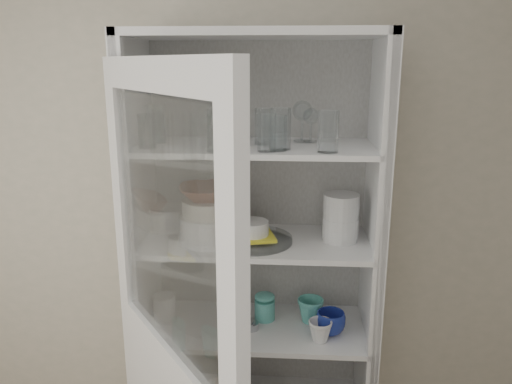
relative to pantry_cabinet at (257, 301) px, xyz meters
The scene contains 31 objects.
wall_back 0.44m from the pantry_cabinet, 140.87° to the left, with size 3.60×0.02×2.60m, color #B8B3A1.
pantry_cabinet is the anchor object (origin of this frame).
tumbler_0 0.90m from the pantry_cabinet, 156.39° to the right, with size 0.07×0.07×0.13m, color silver.
tumbler_1 0.83m from the pantry_cabinet, 128.32° to the right, with size 0.08×0.08×0.16m, color silver.
tumbler_2 0.84m from the pantry_cabinet, 120.81° to the right, with size 0.08×0.08×0.16m, color silver.
tumbler_3 0.82m from the pantry_cabinet, 66.07° to the right, with size 0.07×0.07×0.13m, color silver.
tumbler_4 0.82m from the pantry_cabinet, 77.24° to the right, with size 0.07×0.07×0.14m, color silver.
tumbler_5 0.82m from the pantry_cabinet, 59.89° to the right, with size 0.08×0.08×0.16m, color silver.
tumbler_6 0.87m from the pantry_cabinet, 39.05° to the right, with size 0.08×0.08×0.15m, color silver.
tumbler_7 0.90m from the pantry_cabinet, behind, with size 0.08×0.08×0.15m, color silver.
tumbler_8 0.81m from the pantry_cabinet, 147.91° to the right, with size 0.08×0.08×0.15m, color silver.
tumbler_9 0.79m from the pantry_cabinet, 125.50° to the right, with size 0.07×0.07×0.13m, color silver.
tumbler_10 0.79m from the pantry_cabinet, 59.06° to the right, with size 0.07×0.07×0.14m, color silver.
goblet_0 0.83m from the pantry_cabinet, 165.20° to the left, with size 0.08×0.08×0.17m, color silver, non-canonical shape.
goblet_1 0.81m from the pantry_cabinet, 155.71° to the left, with size 0.07×0.07×0.16m, color silver, non-canonical shape.
goblet_2 0.83m from the pantry_cabinet, ahead, with size 0.08×0.08×0.18m, color silver, non-canonical shape.
goblet_3 0.83m from the pantry_cabinet, ahead, with size 0.07×0.07×0.15m, color silver, non-canonical shape.
plate_stack_front 0.44m from the pantry_cabinet, 150.90° to the right, with size 0.25×0.25×0.11m, color white.
plate_stack_back 0.54m from the pantry_cabinet, 169.65° to the left, with size 0.22×0.22×0.10m, color white.
cream_bowl 0.51m from the pantry_cabinet, 150.90° to the right, with size 0.22×0.22×0.07m, color beige.
terracotta_bowl 0.57m from the pantry_cabinet, 150.90° to the right, with size 0.24×0.24×0.06m, color #612917.
glass_platter 0.35m from the pantry_cabinet, 96.68° to the right, with size 0.33×0.33×0.02m, color silver.
yellow_trivet 0.36m from the pantry_cabinet, 96.68° to the right, with size 0.17×0.17×0.01m, color yellow.
white_ramekin 0.39m from the pantry_cabinet, 96.68° to the right, with size 0.13×0.13×0.06m, color white.
grey_bowl_stack 0.55m from the pantry_cabinet, 10.65° to the right, with size 0.15×0.15×0.20m, color silver.
mug_blue 0.34m from the pantry_cabinet, 20.64° to the right, with size 0.13×0.13×0.10m, color navy.
mug_teal 0.24m from the pantry_cabinet, ahead, with size 0.12×0.12×0.11m, color teal.
mug_white 0.33m from the pantry_cabinet, 34.11° to the right, with size 0.10×0.10×0.09m, color white.
teal_jar 0.05m from the pantry_cabinet, 27.09° to the right, with size 0.09×0.09×0.11m.
measuring_cups 0.14m from the pantry_cabinet, 117.32° to the right, with size 0.10×0.10×0.04m, color #A9ABB2.
white_canister 0.41m from the pantry_cabinet, behind, with size 0.10×0.10×0.12m, color white.
Camera 1 is at (0.33, -0.70, 1.99)m, focal length 35.00 mm.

